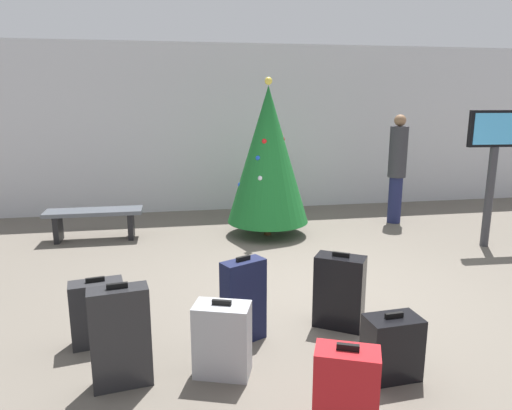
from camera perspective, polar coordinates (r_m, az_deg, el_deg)
name	(u,v)px	position (r m, az deg, el deg)	size (l,w,h in m)	color
ground_plane	(318,294)	(5.49, 7.57, -10.69)	(16.00, 16.00, 0.00)	#665E54
back_wall	(252,128)	(9.40, -0.47, 9.28)	(16.00, 0.20, 3.20)	silver
holiday_tree	(268,155)	(7.44, 1.48, 6.06)	(1.30, 1.30, 2.50)	#4C3319
flight_info_kiosk	(494,154)	(7.66, 26.94, 5.58)	(0.84, 0.13, 2.02)	#333338
waiting_bench	(94,217)	(7.77, -19.04, -1.43)	(1.47, 0.44, 0.48)	#4C5159
traveller_0	(397,166)	(8.62, 16.77, 4.57)	(0.44, 0.44, 1.91)	#1E234C
suitcase_0	(392,347)	(4.02, 16.17, -16.26)	(0.45, 0.30, 0.55)	black
suitcase_1	(345,400)	(3.21, 10.81, -22.23)	(0.45, 0.36, 0.73)	#B2191E
suitcase_2	(243,301)	(4.34, -1.53, -11.56)	(0.44, 0.33, 0.81)	#141938
suitcase_3	(222,340)	(3.90, -4.11, -16.00)	(0.50, 0.39, 0.64)	#9EA0A5
suitcase_4	(98,313)	(4.55, -18.66, -12.30)	(0.49, 0.29, 0.64)	#232326
suitcase_5	(339,292)	(4.67, 10.09, -10.31)	(0.52, 0.46, 0.75)	black
suitcase_6	(121,337)	(3.85, -16.12, -15.17)	(0.47, 0.26, 0.84)	#232326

